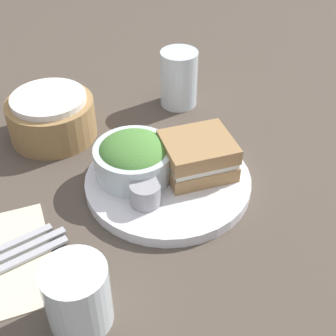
{
  "coord_description": "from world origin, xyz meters",
  "views": [
    {
      "loc": [
        -0.21,
        -0.55,
        0.53
      ],
      "look_at": [
        0.0,
        0.0,
        0.04
      ],
      "focal_mm": 50.0,
      "sensor_mm": 36.0,
      "label": 1
    }
  ],
  "objects_px": {
    "plate": "(168,182)",
    "bread_basket": "(52,117)",
    "salad_bowl": "(134,157)",
    "fork": "(7,267)",
    "knife": "(2,258)",
    "dressing_cup": "(145,193)",
    "drink_glass": "(179,78)",
    "water_glass": "(78,296)",
    "sandwich": "(197,155)"
  },
  "relations": [
    {
      "from": "plate",
      "to": "bread_basket",
      "type": "relative_size",
      "value": 1.7
    },
    {
      "from": "plate",
      "to": "salad_bowl",
      "type": "relative_size",
      "value": 2.09
    },
    {
      "from": "fork",
      "to": "knife",
      "type": "relative_size",
      "value": 0.95
    },
    {
      "from": "dressing_cup",
      "to": "drink_glass",
      "type": "relative_size",
      "value": 0.42
    },
    {
      "from": "drink_glass",
      "to": "fork",
      "type": "relative_size",
      "value": 0.64
    },
    {
      "from": "drink_glass",
      "to": "bread_basket",
      "type": "xyz_separation_m",
      "value": [
        -0.27,
        -0.02,
        -0.02
      ]
    },
    {
      "from": "bread_basket",
      "to": "knife",
      "type": "xyz_separation_m",
      "value": [
        -0.13,
        -0.28,
        -0.04
      ]
    },
    {
      "from": "bread_basket",
      "to": "knife",
      "type": "height_order",
      "value": "bread_basket"
    },
    {
      "from": "drink_glass",
      "to": "plate",
      "type": "bearing_deg",
      "value": -115.56
    },
    {
      "from": "drink_glass",
      "to": "bread_basket",
      "type": "relative_size",
      "value": 0.72
    },
    {
      "from": "salad_bowl",
      "to": "fork",
      "type": "distance_m",
      "value": 0.26
    },
    {
      "from": "fork",
      "to": "water_glass",
      "type": "xyz_separation_m",
      "value": [
        0.08,
        -0.11,
        0.04
      ]
    },
    {
      "from": "sandwich",
      "to": "fork",
      "type": "bearing_deg",
      "value": -165.07
    },
    {
      "from": "plate",
      "to": "dressing_cup",
      "type": "distance_m",
      "value": 0.07
    },
    {
      "from": "drink_glass",
      "to": "fork",
      "type": "bearing_deg",
      "value": -140.01
    },
    {
      "from": "dressing_cup",
      "to": "sandwich",
      "type": "bearing_deg",
      "value": 23.03
    },
    {
      "from": "sandwich",
      "to": "water_glass",
      "type": "bearing_deg",
      "value": -140.84
    },
    {
      "from": "plate",
      "to": "drink_glass",
      "type": "xyz_separation_m",
      "value": [
        0.11,
        0.24,
        0.05
      ]
    },
    {
      "from": "sandwich",
      "to": "water_glass",
      "type": "height_order",
      "value": "water_glass"
    },
    {
      "from": "salad_bowl",
      "to": "drink_glass",
      "type": "bearing_deg",
      "value": 51.97
    },
    {
      "from": "drink_glass",
      "to": "fork",
      "type": "xyz_separation_m",
      "value": [
        -0.39,
        -0.33,
        -0.05
      ]
    },
    {
      "from": "dressing_cup",
      "to": "knife",
      "type": "distance_m",
      "value": 0.23
    },
    {
      "from": "salad_bowl",
      "to": "knife",
      "type": "bearing_deg",
      "value": -156.46
    },
    {
      "from": "plate",
      "to": "knife",
      "type": "distance_m",
      "value": 0.29
    },
    {
      "from": "dressing_cup",
      "to": "drink_glass",
      "type": "bearing_deg",
      "value": 59.28
    },
    {
      "from": "dressing_cup",
      "to": "drink_glass",
      "type": "xyz_separation_m",
      "value": [
        0.17,
        0.28,
        0.02
      ]
    },
    {
      "from": "salad_bowl",
      "to": "fork",
      "type": "height_order",
      "value": "salad_bowl"
    },
    {
      "from": "knife",
      "to": "plate",
      "type": "bearing_deg",
      "value": 180.0
    },
    {
      "from": "sandwich",
      "to": "fork",
      "type": "xyz_separation_m",
      "value": [
        -0.33,
        -0.09,
        -0.04
      ]
    },
    {
      "from": "drink_glass",
      "to": "knife",
      "type": "height_order",
      "value": "drink_glass"
    },
    {
      "from": "drink_glass",
      "to": "fork",
      "type": "height_order",
      "value": "drink_glass"
    },
    {
      "from": "drink_glass",
      "to": "sandwich",
      "type": "bearing_deg",
      "value": -104.61
    },
    {
      "from": "plate",
      "to": "knife",
      "type": "xyz_separation_m",
      "value": [
        -0.28,
        -0.07,
        -0.0
      ]
    },
    {
      "from": "plate",
      "to": "drink_glass",
      "type": "height_order",
      "value": "drink_glass"
    },
    {
      "from": "dressing_cup",
      "to": "salad_bowl",
      "type": "bearing_deg",
      "value": 85.43
    },
    {
      "from": "knife",
      "to": "water_glass",
      "type": "relative_size",
      "value": 2.05
    },
    {
      "from": "drink_glass",
      "to": "water_glass",
      "type": "relative_size",
      "value": 1.24
    },
    {
      "from": "drink_glass",
      "to": "bread_basket",
      "type": "height_order",
      "value": "drink_glass"
    },
    {
      "from": "dressing_cup",
      "to": "plate",
      "type": "bearing_deg",
      "value": 39.14
    },
    {
      "from": "salad_bowl",
      "to": "water_glass",
      "type": "xyz_separation_m",
      "value": [
        -0.14,
        -0.23,
        -0.0
      ]
    },
    {
      "from": "fork",
      "to": "knife",
      "type": "height_order",
      "value": "same"
    },
    {
      "from": "sandwich",
      "to": "salad_bowl",
      "type": "bearing_deg",
      "value": 163.01
    },
    {
      "from": "sandwich",
      "to": "fork",
      "type": "height_order",
      "value": "sandwich"
    },
    {
      "from": "dressing_cup",
      "to": "bread_basket",
      "type": "height_order",
      "value": "bread_basket"
    },
    {
      "from": "plate",
      "to": "dressing_cup",
      "type": "relative_size",
      "value": 5.69
    },
    {
      "from": "plate",
      "to": "drink_glass",
      "type": "relative_size",
      "value": 2.37
    },
    {
      "from": "dressing_cup",
      "to": "bread_basket",
      "type": "relative_size",
      "value": 0.3
    },
    {
      "from": "bread_basket",
      "to": "sandwich",
      "type": "bearing_deg",
      "value": -46.35
    },
    {
      "from": "sandwich",
      "to": "knife",
      "type": "height_order",
      "value": "sandwich"
    },
    {
      "from": "water_glass",
      "to": "plate",
      "type": "bearing_deg",
      "value": 45.84
    }
  ]
}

